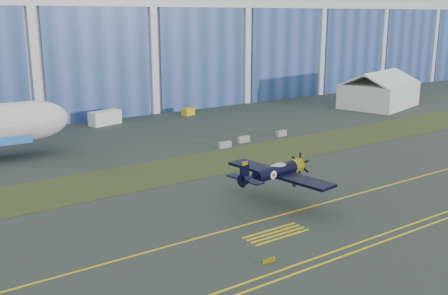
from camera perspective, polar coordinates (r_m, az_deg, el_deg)
ground at (r=63.90m, az=13.38°, el=-3.04°), size 260.00×260.00×0.00m
grass_median at (r=73.56m, az=5.31°, el=-0.42°), size 260.00×10.00×0.02m
hangar at (r=121.30m, az=-12.68°, el=12.20°), size 220.00×45.70×30.00m
taxiway_centreline at (r=60.85m, az=16.86°, el=-4.14°), size 200.00×0.20×0.02m
hold_short_ladder at (r=46.54m, az=5.68°, el=-9.31°), size 6.00×2.40×0.02m
guard_board_left at (r=41.43m, az=4.92°, el=-12.15°), size 1.20×0.15×0.35m
warbird at (r=52.39m, az=5.61°, el=-2.63°), size 11.99×13.78×3.68m
tent at (r=113.47m, az=16.55°, el=6.14°), size 18.61×15.66×7.44m
shipping_container at (r=93.41m, az=-12.83°, el=3.18°), size 5.95×3.58×2.41m
tug at (r=100.14m, az=-3.92°, el=3.91°), size 2.56×2.01×1.31m
gse_box at (r=131.60m, az=15.13°, el=6.04°), size 3.14×1.82×1.82m
barrier_a at (r=75.11m, az=0.09°, el=0.29°), size 2.01×0.64×0.90m
barrier_b at (r=78.51m, az=2.14°, el=0.90°), size 2.02×0.67×0.90m
barrier_c at (r=82.84m, az=6.26°, el=1.53°), size 2.07×0.91×0.90m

